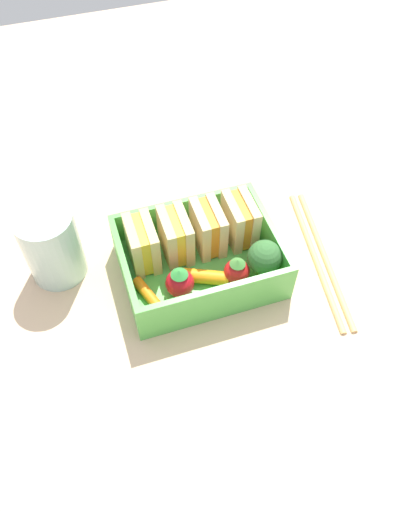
% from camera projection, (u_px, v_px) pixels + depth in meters
% --- Properties ---
extents(ground_plane, '(1.20, 1.20, 0.02)m').
position_uv_depth(ground_plane, '(199.00, 276.00, 0.55)').
color(ground_plane, '#D8B28E').
extents(bento_tray, '(0.16, 0.13, 0.01)m').
position_uv_depth(bento_tray, '(199.00, 268.00, 0.54)').
color(bento_tray, '#53B54A').
rests_on(bento_tray, ground_plane).
extents(bento_rim, '(0.16, 0.13, 0.04)m').
position_uv_depth(bento_rim, '(199.00, 253.00, 0.52)').
color(bento_rim, '#53B54A').
rests_on(bento_rim, bento_tray).
extents(sandwich_left, '(0.03, 0.05, 0.05)m').
position_uv_depth(sandwich_left, '(142.00, 244.00, 0.52)').
color(sandwich_left, '#E1C57B').
rests_on(sandwich_left, bento_tray).
extents(sandwich_center_left, '(0.03, 0.05, 0.05)m').
position_uv_depth(sandwich_center_left, '(176.00, 236.00, 0.52)').
color(sandwich_center_left, '#D8C17F').
rests_on(sandwich_center_left, bento_tray).
extents(sandwich_center, '(0.03, 0.05, 0.05)m').
position_uv_depth(sandwich_center, '(208.00, 228.00, 0.53)').
color(sandwich_center, '#E1C285').
rests_on(sandwich_center, bento_tray).
extents(sandwich_center_right, '(0.03, 0.05, 0.05)m').
position_uv_depth(sandwich_center_right, '(240.00, 220.00, 0.54)').
color(sandwich_center_right, '#DEC681').
rests_on(sandwich_center_right, bento_tray).
extents(carrot_stick_far_left, '(0.03, 0.05, 0.01)m').
position_uv_depth(carrot_stick_far_left, '(149.00, 296.00, 0.50)').
color(carrot_stick_far_left, orange).
rests_on(carrot_stick_far_left, bento_tray).
extents(strawberry_left, '(0.03, 0.03, 0.04)m').
position_uv_depth(strawberry_left, '(180.00, 282.00, 0.50)').
color(strawberry_left, red).
rests_on(strawberry_left, bento_tray).
extents(carrot_stick_left, '(0.05, 0.03, 0.01)m').
position_uv_depth(carrot_stick_left, '(204.00, 277.00, 0.51)').
color(carrot_stick_left, orange).
rests_on(carrot_stick_left, bento_tray).
extents(strawberry_far_left, '(0.03, 0.03, 0.03)m').
position_uv_depth(strawberry_far_left, '(237.00, 271.00, 0.51)').
color(strawberry_far_left, red).
rests_on(strawberry_far_left, bento_tray).
extents(broccoli_floret, '(0.04, 0.04, 0.04)m').
position_uv_depth(broccoli_floret, '(265.00, 258.00, 0.51)').
color(broccoli_floret, '#93C15D').
rests_on(broccoli_floret, bento_tray).
extents(chopstick_pair, '(0.05, 0.19, 0.01)m').
position_uv_depth(chopstick_pair, '(320.00, 256.00, 0.55)').
color(chopstick_pair, tan).
rests_on(chopstick_pair, ground_plane).
extents(drinking_glass, '(0.06, 0.06, 0.08)m').
position_uv_depth(drinking_glass, '(52.00, 245.00, 0.51)').
color(drinking_glass, silver).
rests_on(drinking_glass, ground_plane).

